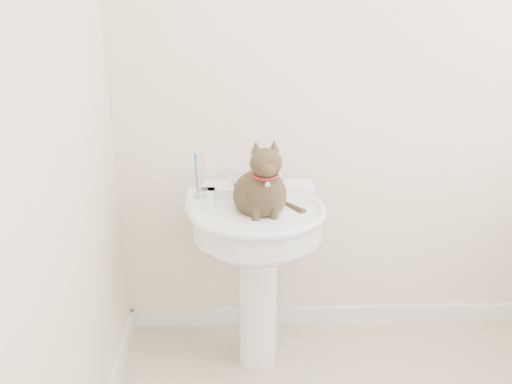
{
  "coord_description": "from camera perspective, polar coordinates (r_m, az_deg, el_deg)",
  "views": [
    {
      "loc": [
        -0.54,
        -1.33,
        1.73
      ],
      "look_at": [
        -0.48,
        0.8,
        0.85
      ],
      "focal_mm": 40.0,
      "sensor_mm": 36.0,
      "label": 1
    }
  ],
  "objects": [
    {
      "name": "faucet",
      "position": [
        2.45,
        0.06,
        1.26
      ],
      "size": [
        0.28,
        0.12,
        0.14
      ],
      "color": "silver",
      "rests_on": "pedestal_sink"
    },
    {
      "name": "pedestal_sink",
      "position": [
        2.41,
        0.11,
        -4.69
      ],
      "size": [
        0.58,
        0.57,
        0.8
      ],
      "color": "white",
      "rests_on": "floor"
    },
    {
      "name": "wall_back",
      "position": [
        2.54,
        10.84,
        11.21
      ],
      "size": [
        2.2,
        0.0,
        2.5
      ],
      "primitive_type": null,
      "color": "beige",
      "rests_on": "ground"
    },
    {
      "name": "soap_bar",
      "position": [
        2.54,
        1.41,
        1.42
      ],
      "size": [
        0.1,
        0.06,
        0.03
      ],
      "primitive_type": "cube",
      "rotation": [
        0.0,
        0.0,
        0.1
      ],
      "color": "#F04F1C",
      "rests_on": "pedestal_sink"
    },
    {
      "name": "baseboard_back",
      "position": [
        3.0,
        9.18,
        -11.98
      ],
      "size": [
        2.2,
        0.02,
        0.09
      ],
      "primitive_type": "cube",
      "color": "white",
      "rests_on": "floor"
    },
    {
      "name": "wall_left",
      "position": [
        1.52,
        -23.1,
        2.26
      ],
      "size": [
        0.0,
        2.2,
        2.5
      ],
      "primitive_type": null,
      "color": "beige",
      "rests_on": "ground"
    },
    {
      "name": "toothbrush_cup",
      "position": [
        2.37,
        -5.65,
        0.56
      ],
      "size": [
        0.07,
        0.07,
        0.18
      ],
      "rotation": [
        0.0,
        0.0,
        -0.1
      ],
      "color": "silver",
      "rests_on": "pedestal_sink"
    },
    {
      "name": "cat",
      "position": [
        2.3,
        0.54,
        0.21
      ],
      "size": [
        0.24,
        0.31,
        0.45
      ],
      "rotation": [
        0.0,
        0.0,
        0.15
      ],
      "color": "#4B3E25",
      "rests_on": "pedestal_sink"
    }
  ]
}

